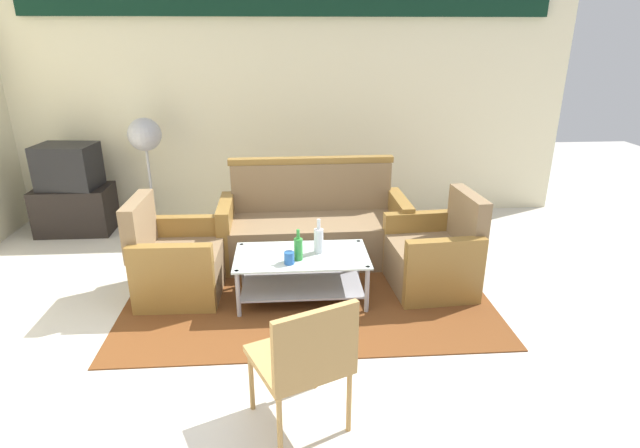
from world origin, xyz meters
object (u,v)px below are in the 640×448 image
object	(u,v)px
armchair_right	(434,257)
bottle_clear	(319,240)
tv_stand	(76,210)
couch	(314,229)
armchair_left	(177,263)
coffee_table	(302,270)
bottle_green	(298,248)
pedestal_fan	(145,141)
television	(68,166)
wicker_chair	(305,356)
cup	(289,258)

from	to	relation	value
armchair_right	bottle_clear	distance (m)	1.05
bottle_clear	tv_stand	distance (m)	3.15
couch	armchair_left	bearing A→B (deg)	27.68
coffee_table	armchair_right	bearing A→B (deg)	6.94
couch	armchair_right	distance (m)	1.23
armchair_left	armchair_right	distance (m)	2.22
couch	bottle_green	bearing A→B (deg)	78.49
coffee_table	pedestal_fan	distance (m)	2.54
tv_stand	pedestal_fan	size ratio (longest dim) A/B	0.63
couch	bottle_green	xyz separation A→B (m)	(-0.18, -0.92, 0.19)
couch	armchair_right	world-z (taller)	couch
armchair_right	coffee_table	distance (m)	1.17
bottle_green	tv_stand	bearing A→B (deg)	143.14
couch	television	distance (m)	2.82
wicker_chair	bottle_green	bearing A→B (deg)	66.14
armchair_left	television	xyz separation A→B (m)	(-1.42, 1.58, 0.47)
armchair_left	tv_stand	bearing A→B (deg)	-136.37
television	wicker_chair	distance (m)	4.09
wicker_chair	coffee_table	bearing A→B (deg)	65.11
armchair_right	wicker_chair	bearing A→B (deg)	139.99
pedestal_fan	cup	bearing A→B (deg)	-52.04
bottle_clear	bottle_green	xyz separation A→B (m)	(-0.17, -0.13, -0.01)
armchair_right	cup	world-z (taller)	armchair_right
bottle_green	television	bearing A→B (deg)	143.10
armchair_left	television	bearing A→B (deg)	-136.43
armchair_left	wicker_chair	size ratio (longest dim) A/B	1.01
television	bottle_clear	bearing A→B (deg)	152.99
bottle_green	tv_stand	distance (m)	3.08
coffee_table	television	distance (m)	3.08
tv_stand	armchair_right	bearing A→B (deg)	-23.83
coffee_table	cup	size ratio (longest dim) A/B	11.00
tv_stand	pedestal_fan	xyz separation A→B (m)	(0.85, 0.05, 0.75)
coffee_table	tv_stand	size ratio (longest dim) A/B	1.38
bottle_clear	cup	distance (m)	0.33
coffee_table	bottle_green	distance (m)	0.26
television	armchair_left	bearing A→B (deg)	138.20
television	bottle_green	bearing A→B (deg)	149.18
armchair_left	pedestal_fan	size ratio (longest dim) A/B	0.67
cup	television	bearing A→B (deg)	141.15
coffee_table	cup	distance (m)	0.27
bottle_green	wicker_chair	distance (m)	1.42
tv_stand	wicker_chair	world-z (taller)	wicker_chair
television	wicker_chair	xyz separation A→B (m)	(2.45, -3.27, -0.27)
wicker_chair	bottle_clear	bearing A→B (deg)	59.84
couch	pedestal_fan	xyz separation A→B (m)	(-1.78, 0.97, 0.70)
bottle_clear	tv_stand	bearing A→B (deg)	146.95
coffee_table	bottle_clear	bearing A→B (deg)	15.90
couch	cup	xyz separation A→B (m)	(-0.25, -1.00, 0.14)
bottle_green	tv_stand	xyz separation A→B (m)	(-2.46, 1.84, -0.25)
armchair_right	coffee_table	xyz separation A→B (m)	(-1.16, -0.14, -0.02)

